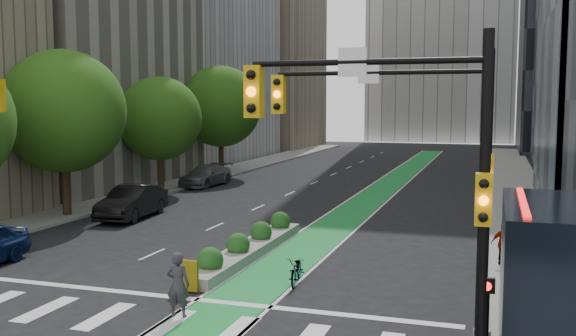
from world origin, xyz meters
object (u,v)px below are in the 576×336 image
Objects in this scene: parked_car_left_mid at (132,202)px; parked_car_left_far at (206,176)px; pedestrian_far at (504,244)px; median_planter at (248,246)px; bicycle at (297,270)px; cyclist at (178,285)px.

parked_car_left_far is (-1.93, 13.05, -0.10)m from parked_car_left_mid.
parked_car_left_mid reaches higher than pedestrian_far.
median_planter is at bearing -55.98° from parked_car_left_far.
bicycle is at bearing -53.72° from parked_car_left_far.
pedestrian_far reaches higher than parked_car_left_far.
parked_car_left_mid reaches higher than parked_car_left_far.
cyclist reaches higher than median_planter.
cyclist is 0.36× the size of parked_car_left_far.
median_planter reaches higher than bicycle.
parked_car_left_mid is (-8.77, 5.76, 0.49)m from median_planter.
pedestrian_far reaches higher than bicycle.
bicycle is 25.93m from parked_car_left_far.
cyclist is (0.80, -7.42, 0.56)m from median_planter.
pedestrian_far is (6.59, 4.14, 0.45)m from bicycle.
parked_car_left_mid is 13.19m from parked_car_left_far.
pedestrian_far is at bearing -36.99° from parked_car_left_far.
cyclist reaches higher than bicycle.
bicycle is at bearing -46.92° from median_planter.
parked_car_left_mid is at bearing 134.48° from bicycle.
pedestrian_far is at bearing 5.55° from median_planter.
cyclist is 16.28m from parked_car_left_mid.
parked_car_left_far reaches higher than bicycle.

